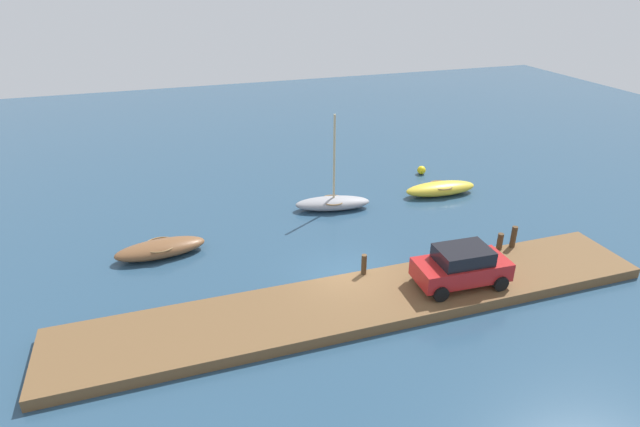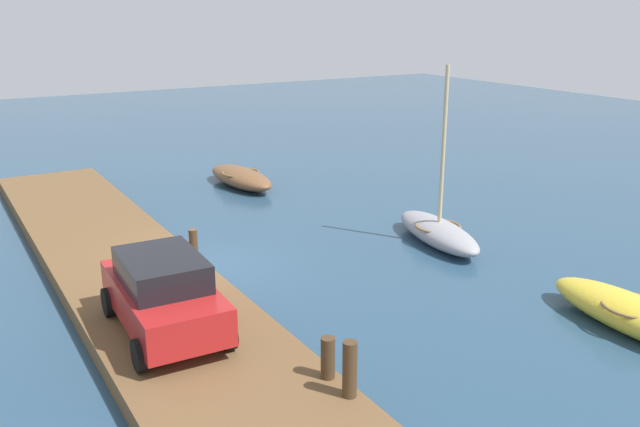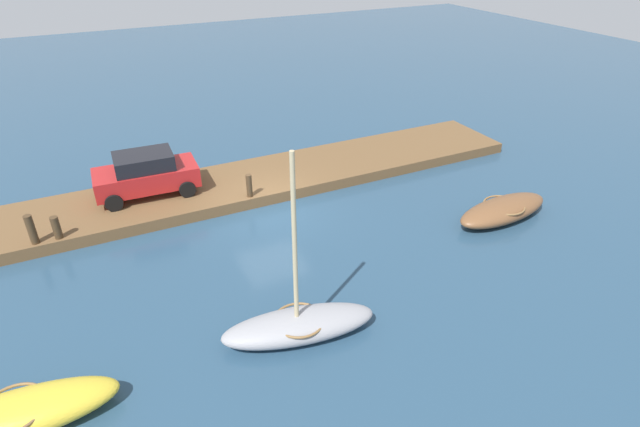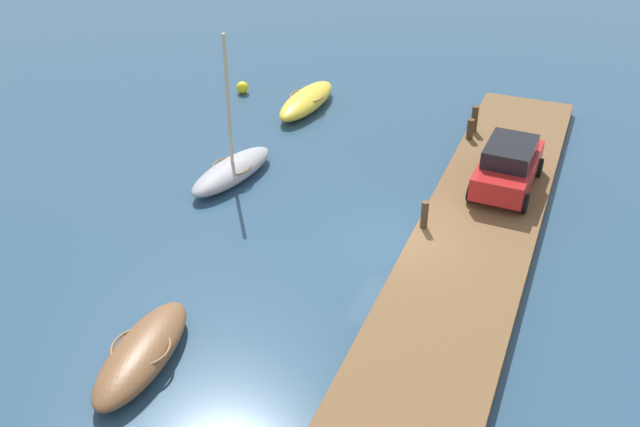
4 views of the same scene
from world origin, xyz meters
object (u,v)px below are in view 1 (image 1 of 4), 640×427
rowboat_grey (333,202)px  mooring_post_mid_east (514,237)px  rowboat_brown (160,249)px  parked_car (462,266)px  mooring_post_west (364,264)px  marker_buoy (421,170)px  rowboat_yellow (440,188)px  mooring_post_mid_west (500,241)px

rowboat_grey → mooring_post_mid_east: bearing=-39.0°
rowboat_brown → mooring_post_mid_east: mooring_post_mid_east is taller
rowboat_brown → parked_car: size_ratio=1.09×
rowboat_brown → mooring_post_west: size_ratio=4.60×
rowboat_grey → marker_buoy: size_ratio=9.79×
rowboat_brown → parked_car: 13.60m
mooring_post_west → rowboat_yellow: bearing=42.5°
rowboat_brown → rowboat_grey: size_ratio=0.78×
rowboat_yellow → rowboat_brown: bearing=-169.1°
mooring_post_mid_west → marker_buoy: mooring_post_mid_west is taller
mooring_post_west → parked_car: size_ratio=0.24×
mooring_post_west → mooring_post_mid_east: 7.49m
rowboat_grey → mooring_post_mid_west: (5.57, -7.38, 0.44)m
mooring_post_west → marker_buoy: 13.62m
rowboat_yellow → rowboat_grey: bearing=-177.8°
mooring_post_mid_east → marker_buoy: 10.70m
rowboat_grey → rowboat_yellow: (6.74, -0.10, -0.01)m
mooring_post_mid_west → parked_car: bearing=-149.6°
parked_car → marker_buoy: size_ratio=7.04×
parked_car → rowboat_brown: bearing=151.1°
mooring_post_mid_east → mooring_post_mid_west: bearing=180.0°
rowboat_yellow → marker_buoy: (0.55, 3.34, -0.12)m
parked_car → mooring_post_west: bearing=152.9°
rowboat_brown → rowboat_grey: rowboat_grey is taller
rowboat_brown → mooring_post_mid_east: 16.46m
mooring_post_mid_east → mooring_post_west: bearing=180.0°
mooring_post_west → parked_car: 3.99m
rowboat_grey → marker_buoy: (7.28, 3.24, -0.13)m
rowboat_grey → rowboat_yellow: size_ratio=1.22×
mooring_post_mid_east → marker_buoy: mooring_post_mid_east is taller
rowboat_yellow → parked_car: (-4.48, -9.23, 0.91)m
rowboat_brown → mooring_post_west: bearing=-36.7°
rowboat_yellow → parked_car: parked_car is taller
rowboat_yellow → parked_car: bearing=-112.8°
mooring_post_west → mooring_post_mid_east: mooring_post_mid_east is taller
mooring_post_west → mooring_post_mid_west: size_ratio=1.15×
rowboat_yellow → mooring_post_west: size_ratio=4.81×
rowboat_grey → rowboat_yellow: bearing=9.8°
parked_car → rowboat_yellow: bearing=66.3°
rowboat_grey → parked_car: (2.26, -9.33, 0.90)m
rowboat_grey → parked_car: rowboat_grey is taller
mooring_post_mid_east → rowboat_brown: bearing=162.1°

